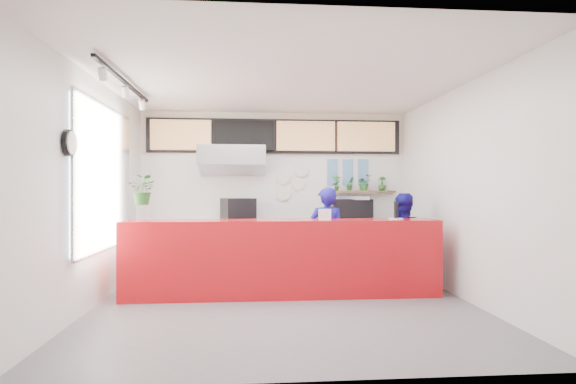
% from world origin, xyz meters
% --- Properties ---
extents(floor, '(5.00, 5.00, 0.00)m').
position_xyz_m(floor, '(0.00, 0.00, 0.00)').
color(floor, slate).
rests_on(floor, ground).
extents(ceiling, '(5.00, 5.00, 0.00)m').
position_xyz_m(ceiling, '(0.00, 0.00, 3.00)').
color(ceiling, silver).
extents(wall_back, '(5.00, 0.00, 5.00)m').
position_xyz_m(wall_back, '(0.00, 2.50, 1.50)').
color(wall_back, white).
rests_on(wall_back, ground).
extents(wall_left, '(0.00, 5.00, 5.00)m').
position_xyz_m(wall_left, '(-2.50, 0.00, 1.50)').
color(wall_left, white).
rests_on(wall_left, ground).
extents(wall_right, '(0.00, 5.00, 5.00)m').
position_xyz_m(wall_right, '(2.50, 0.00, 1.50)').
color(wall_right, white).
rests_on(wall_right, ground).
extents(service_counter, '(4.50, 0.60, 1.10)m').
position_xyz_m(service_counter, '(0.00, 0.40, 0.55)').
color(service_counter, '#B60D13').
rests_on(service_counter, ground).
extents(cream_band, '(5.00, 0.02, 0.80)m').
position_xyz_m(cream_band, '(0.00, 2.49, 2.60)').
color(cream_band, beige).
rests_on(cream_band, wall_back).
extents(prep_bench, '(1.80, 0.60, 0.90)m').
position_xyz_m(prep_bench, '(-0.80, 2.20, 0.45)').
color(prep_bench, '#B2B5BA').
rests_on(prep_bench, ground).
extents(panini_oven, '(0.68, 0.68, 0.48)m').
position_xyz_m(panini_oven, '(-0.70, 2.20, 1.14)').
color(panini_oven, black).
rests_on(panini_oven, prep_bench).
extents(extraction_hood, '(1.20, 0.70, 0.35)m').
position_xyz_m(extraction_hood, '(-0.80, 2.15, 2.15)').
color(extraction_hood, '#B2B5BA').
rests_on(extraction_hood, ceiling).
extents(hood_lip, '(1.20, 0.69, 0.31)m').
position_xyz_m(hood_lip, '(-0.80, 2.15, 1.95)').
color(hood_lip, '#B2B5BA').
rests_on(hood_lip, ceiling).
extents(right_bench, '(1.80, 0.60, 0.90)m').
position_xyz_m(right_bench, '(1.50, 2.20, 0.45)').
color(right_bench, '#B2B5BA').
rests_on(right_bench, ground).
extents(espresso_machine, '(0.75, 0.55, 0.47)m').
position_xyz_m(espresso_machine, '(1.40, 2.20, 1.13)').
color(espresso_machine, black).
rests_on(espresso_machine, right_bench).
extents(espresso_tray, '(0.83, 0.69, 0.07)m').
position_xyz_m(espresso_tray, '(1.40, 2.20, 1.38)').
color(espresso_tray, '#A1A3A8').
rests_on(espresso_tray, espresso_machine).
extents(herb_shelf, '(1.40, 0.18, 0.04)m').
position_xyz_m(herb_shelf, '(1.60, 2.40, 1.50)').
color(herb_shelf, brown).
rests_on(herb_shelf, wall_back).
extents(menu_board_far_left, '(1.10, 0.10, 0.55)m').
position_xyz_m(menu_board_far_left, '(-1.75, 2.38, 2.55)').
color(menu_board_far_left, tan).
rests_on(menu_board_far_left, wall_back).
extents(menu_board_mid_left, '(1.10, 0.10, 0.55)m').
position_xyz_m(menu_board_mid_left, '(-0.59, 2.38, 2.55)').
color(menu_board_mid_left, black).
rests_on(menu_board_mid_left, wall_back).
extents(menu_board_mid_right, '(1.10, 0.10, 0.55)m').
position_xyz_m(menu_board_mid_right, '(0.57, 2.38, 2.55)').
color(menu_board_mid_right, tan).
rests_on(menu_board_mid_right, wall_back).
extents(menu_board_far_right, '(1.10, 0.10, 0.55)m').
position_xyz_m(menu_board_far_right, '(1.73, 2.38, 2.55)').
color(menu_board_far_right, tan).
rests_on(menu_board_far_right, wall_back).
extents(soffit, '(4.80, 0.04, 0.65)m').
position_xyz_m(soffit, '(0.00, 2.46, 2.55)').
color(soffit, black).
rests_on(soffit, wall_back).
extents(window_pane, '(0.04, 2.20, 1.90)m').
position_xyz_m(window_pane, '(-2.47, 0.30, 1.70)').
color(window_pane, silver).
rests_on(window_pane, wall_left).
extents(window_frame, '(0.03, 2.30, 2.00)m').
position_xyz_m(window_frame, '(-2.45, 0.30, 1.70)').
color(window_frame, '#B2B5BA').
rests_on(window_frame, wall_left).
extents(wall_clock_rim, '(0.05, 0.30, 0.30)m').
position_xyz_m(wall_clock_rim, '(-2.46, -0.90, 2.05)').
color(wall_clock_rim, black).
rests_on(wall_clock_rim, wall_left).
extents(wall_clock_face, '(0.02, 0.26, 0.26)m').
position_xyz_m(wall_clock_face, '(-2.43, -0.90, 2.05)').
color(wall_clock_face, white).
rests_on(wall_clock_face, wall_left).
extents(track_rail, '(0.05, 2.40, 0.04)m').
position_xyz_m(track_rail, '(-2.10, 0.00, 2.94)').
color(track_rail, black).
rests_on(track_rail, ceiling).
extents(dec_plate_a, '(0.24, 0.03, 0.24)m').
position_xyz_m(dec_plate_a, '(0.15, 2.47, 1.75)').
color(dec_plate_a, silver).
rests_on(dec_plate_a, wall_back).
extents(dec_plate_b, '(0.24, 0.03, 0.24)m').
position_xyz_m(dec_plate_b, '(0.45, 2.47, 1.65)').
color(dec_plate_b, silver).
rests_on(dec_plate_b, wall_back).
extents(dec_plate_c, '(0.24, 0.03, 0.24)m').
position_xyz_m(dec_plate_c, '(0.15, 2.47, 1.45)').
color(dec_plate_c, silver).
rests_on(dec_plate_c, wall_back).
extents(dec_plate_d, '(0.24, 0.03, 0.24)m').
position_xyz_m(dec_plate_d, '(0.50, 2.47, 1.90)').
color(dec_plate_d, silver).
rests_on(dec_plate_d, wall_back).
extents(photo_frame_a, '(0.20, 0.02, 0.25)m').
position_xyz_m(photo_frame_a, '(1.10, 2.48, 2.00)').
color(photo_frame_a, '#598CBF').
rests_on(photo_frame_a, wall_back).
extents(photo_frame_b, '(0.20, 0.02, 0.25)m').
position_xyz_m(photo_frame_b, '(1.40, 2.48, 2.00)').
color(photo_frame_b, '#598CBF').
rests_on(photo_frame_b, wall_back).
extents(photo_frame_c, '(0.20, 0.02, 0.25)m').
position_xyz_m(photo_frame_c, '(1.70, 2.48, 2.00)').
color(photo_frame_c, '#598CBF').
rests_on(photo_frame_c, wall_back).
extents(photo_frame_d, '(0.20, 0.02, 0.25)m').
position_xyz_m(photo_frame_d, '(1.10, 2.48, 1.75)').
color(photo_frame_d, '#598CBF').
rests_on(photo_frame_d, wall_back).
extents(photo_frame_e, '(0.20, 0.02, 0.25)m').
position_xyz_m(photo_frame_e, '(1.40, 2.48, 1.75)').
color(photo_frame_e, '#598CBF').
rests_on(photo_frame_e, wall_back).
extents(photo_frame_f, '(0.20, 0.02, 0.25)m').
position_xyz_m(photo_frame_f, '(1.70, 2.48, 1.75)').
color(photo_frame_f, '#598CBF').
rests_on(photo_frame_f, wall_back).
extents(staff_center, '(0.58, 0.38, 1.57)m').
position_xyz_m(staff_center, '(0.72, 0.90, 0.79)').
color(staff_center, navy).
rests_on(staff_center, ground).
extents(staff_right, '(0.84, 0.73, 1.48)m').
position_xyz_m(staff_right, '(1.92, 0.89, 0.74)').
color(staff_right, navy).
rests_on(staff_right, ground).
extents(herb_a, '(0.18, 0.15, 0.31)m').
position_xyz_m(herb_a, '(1.16, 2.40, 1.67)').
color(herb_a, '#235C20').
rests_on(herb_a, herb_shelf).
extents(herb_b, '(0.17, 0.15, 0.26)m').
position_xyz_m(herb_b, '(1.43, 2.40, 1.65)').
color(herb_b, '#235C20').
rests_on(herb_b, herb_shelf).
extents(herb_c, '(0.34, 0.32, 0.30)m').
position_xyz_m(herb_c, '(1.70, 2.40, 1.67)').
color(herb_c, '#235C20').
rests_on(herb_c, herb_shelf).
extents(herb_d, '(0.19, 0.18, 0.27)m').
position_xyz_m(herb_d, '(2.05, 2.40, 1.66)').
color(herb_d, '#235C20').
rests_on(herb_d, herb_shelf).
extents(glass_vase, '(0.26, 0.26, 0.24)m').
position_xyz_m(glass_vase, '(-1.94, 0.31, 1.22)').
color(glass_vase, silver).
rests_on(glass_vase, service_counter).
extents(basil_vase, '(0.43, 0.39, 0.42)m').
position_xyz_m(basil_vase, '(-1.94, 0.31, 1.53)').
color(basil_vase, '#235C20').
rests_on(basil_vase, glass_vase).
extents(napkin_holder, '(0.20, 0.15, 0.16)m').
position_xyz_m(napkin_holder, '(0.60, 0.32, 1.18)').
color(napkin_holder, silver).
rests_on(napkin_holder, service_counter).
extents(white_plate, '(0.25, 0.25, 0.02)m').
position_xyz_m(white_plate, '(1.67, 0.39, 1.11)').
color(white_plate, silver).
rests_on(white_plate, service_counter).
extents(pepper_mill, '(0.07, 0.07, 0.25)m').
position_xyz_m(pepper_mill, '(1.67, 0.39, 1.24)').
color(pepper_mill, black).
rests_on(pepper_mill, white_plate).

